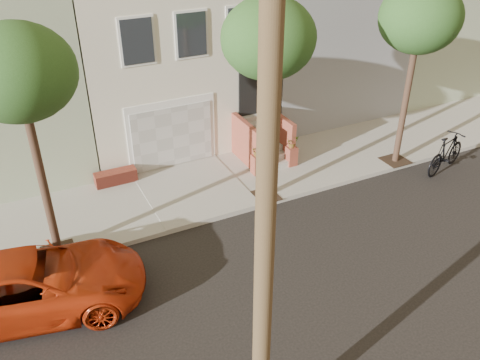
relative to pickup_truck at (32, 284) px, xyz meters
name	(u,v)px	position (x,y,z in m)	size (l,w,h in m)	color
ground	(302,282)	(6.32, -2.12, -0.75)	(90.00, 90.00, 0.00)	black
sidewalk	(218,185)	(6.32, 3.23, -0.67)	(40.00, 3.70, 0.15)	gray
house_row	(155,39)	(6.32, 9.07, 2.90)	(33.10, 11.70, 7.00)	beige
tree_left	(18,74)	(0.82, 1.78, 4.51)	(2.70, 2.57, 6.30)	#2D2116
tree_mid	(269,40)	(7.32, 1.78, 4.51)	(2.70, 2.57, 6.30)	#2D2116
tree_right	(420,19)	(12.82, 1.78, 4.51)	(2.70, 2.57, 6.30)	#2D2116
pickup_truck	(32,284)	(0.00, 0.00, 0.00)	(2.47, 5.36, 1.49)	#B42E0E
motorcycle	(446,153)	(14.07, 0.66, -0.05)	(0.66, 2.32, 1.40)	black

